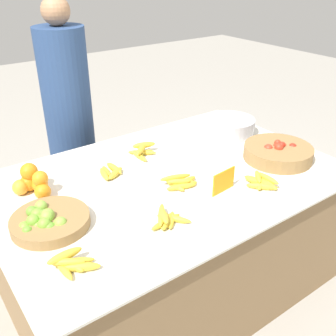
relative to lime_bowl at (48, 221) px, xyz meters
name	(u,v)px	position (x,y,z in m)	size (l,w,h in m)	color
ground_plane	(168,280)	(0.65, 0.05, -0.74)	(12.00, 12.00, 0.00)	#A39E93
market_table	(168,232)	(0.65, 0.05, -0.38)	(1.75, 1.17, 0.71)	olive
lime_bowl	(48,221)	(0.00, 0.00, 0.00)	(0.32, 0.32, 0.08)	olive
tomato_basket	(278,152)	(1.26, -0.14, 0.01)	(0.37, 0.37, 0.10)	olive
orange_pile	(33,182)	(0.05, 0.30, 0.03)	(0.16, 0.19, 0.14)	orange
metal_bowl	(230,126)	(1.29, 0.28, 0.02)	(0.31, 0.31, 0.10)	#B7B7BF
price_sign	(224,181)	(0.78, -0.22, 0.03)	(0.15, 0.02, 0.11)	orange
banana_bunch_back_center	(167,219)	(0.41, -0.27, -0.01)	(0.18, 0.17, 0.06)	gold
banana_bunch_middle_left	(142,150)	(0.68, 0.34, 0.00)	(0.17, 0.16, 0.06)	gold
banana_bunch_front_right	(111,172)	(0.42, 0.24, -0.01)	(0.14, 0.17, 0.03)	gold
banana_bunch_front_center	(70,263)	(-0.03, -0.28, -0.01)	(0.17, 0.16, 0.06)	gold
banana_bunch_middle_right	(262,182)	(0.97, -0.29, -0.01)	(0.17, 0.19, 0.05)	gold
banana_bunch_front_left	(181,182)	(0.64, -0.06, -0.01)	(0.19, 0.15, 0.05)	gold
vendor_person	(70,128)	(0.52, 0.98, -0.04)	(0.31, 0.31, 1.51)	navy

